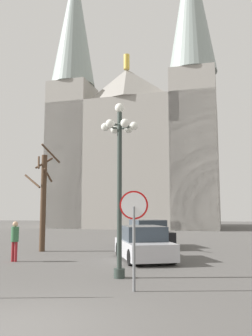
{
  "coord_description": "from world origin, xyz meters",
  "views": [
    {
      "loc": [
        3.04,
        -6.3,
        2.18
      ],
      "look_at": [
        -0.59,
        18.29,
        5.19
      ],
      "focal_mm": 36.76,
      "sensor_mm": 36.0,
      "label": 1
    }
  ],
  "objects_px": {
    "parked_car_far_silver": "(143,244)",
    "parked_car_near_black": "(148,234)",
    "stop_sign": "(134,220)",
    "street_lamp": "(119,165)",
    "bare_tree": "(43,198)",
    "pedestrian_walking": "(15,237)",
    "cathedral": "(134,135)"
  },
  "relations": [
    {
      "from": "parked_car_near_black",
      "to": "parked_car_far_silver",
      "type": "bearing_deg",
      "value": -87.54
    },
    {
      "from": "pedestrian_walking",
      "to": "stop_sign",
      "type": "bearing_deg",
      "value": -38.63
    },
    {
      "from": "cathedral",
      "to": "street_lamp",
      "type": "xyz_separation_m",
      "value": [
        3.27,
        -30.53,
        -7.83
      ]
    },
    {
      "from": "street_lamp",
      "to": "parked_car_near_black",
      "type": "height_order",
      "value": "street_lamp"
    },
    {
      "from": "street_lamp",
      "to": "bare_tree",
      "type": "height_order",
      "value": "street_lamp"
    },
    {
      "from": "parked_car_near_black",
      "to": "bare_tree",
      "type": "bearing_deg",
      "value": -151.02
    },
    {
      "from": "stop_sign",
      "to": "pedestrian_walking",
      "type": "distance_m",
      "value": 7.3
    },
    {
      "from": "bare_tree",
      "to": "parked_car_far_silver",
      "type": "height_order",
      "value": "bare_tree"
    },
    {
      "from": "parked_car_near_black",
      "to": "cathedral",
      "type": "bearing_deg",
      "value": 99.19
    },
    {
      "from": "cathedral",
      "to": "parked_car_near_black",
      "type": "relative_size",
      "value": 7.76
    },
    {
      "from": "parked_car_far_silver",
      "to": "cathedral",
      "type": "bearing_deg",
      "value": 97.87
    },
    {
      "from": "parked_car_near_black",
      "to": "street_lamp",
      "type": "bearing_deg",
      "value": -90.96
    },
    {
      "from": "parked_car_near_black",
      "to": "parked_car_far_silver",
      "type": "height_order",
      "value": "parked_car_near_black"
    },
    {
      "from": "bare_tree",
      "to": "pedestrian_walking",
      "type": "relative_size",
      "value": 3.34
    },
    {
      "from": "parked_car_near_black",
      "to": "parked_car_far_silver",
      "type": "distance_m",
      "value": 5.26
    },
    {
      "from": "pedestrian_walking",
      "to": "parked_car_near_black",
      "type": "bearing_deg",
      "value": 52.04
    },
    {
      "from": "stop_sign",
      "to": "parked_car_far_silver",
      "type": "xyz_separation_m",
      "value": [
        -0.31,
        5.84,
        -1.22
      ]
    },
    {
      "from": "cathedral",
      "to": "pedestrian_walking",
      "type": "distance_m",
      "value": 29.71
    },
    {
      "from": "stop_sign",
      "to": "parked_car_near_black",
      "type": "height_order",
      "value": "stop_sign"
    },
    {
      "from": "stop_sign",
      "to": "parked_car_near_black",
      "type": "relative_size",
      "value": 0.59
    },
    {
      "from": "bare_tree",
      "to": "parked_car_near_black",
      "type": "height_order",
      "value": "bare_tree"
    },
    {
      "from": "pedestrian_walking",
      "to": "street_lamp",
      "type": "bearing_deg",
      "value": -29.23
    },
    {
      "from": "stop_sign",
      "to": "street_lamp",
      "type": "distance_m",
      "value": 2.57
    },
    {
      "from": "bare_tree",
      "to": "parked_car_far_silver",
      "type": "bearing_deg",
      "value": -22.23
    },
    {
      "from": "street_lamp",
      "to": "parked_car_near_black",
      "type": "xyz_separation_m",
      "value": [
        0.16,
        9.35,
        -2.92
      ]
    },
    {
      "from": "stop_sign",
      "to": "parked_car_far_silver",
      "type": "distance_m",
      "value": 5.97
    },
    {
      "from": "stop_sign",
      "to": "pedestrian_walking",
      "type": "height_order",
      "value": "stop_sign"
    },
    {
      "from": "pedestrian_walking",
      "to": "bare_tree",
      "type": "bearing_deg",
      "value": 93.81
    },
    {
      "from": "bare_tree",
      "to": "parked_car_near_black",
      "type": "distance_m",
      "value": 6.47
    },
    {
      "from": "parked_car_near_black",
      "to": "parked_car_far_silver",
      "type": "xyz_separation_m",
      "value": [
        0.23,
        -5.25,
        -0.05
      ]
    },
    {
      "from": "parked_car_far_silver",
      "to": "parked_car_near_black",
      "type": "bearing_deg",
      "value": 92.46
    },
    {
      "from": "cathedral",
      "to": "parked_car_far_silver",
      "type": "xyz_separation_m",
      "value": [
        3.65,
        -26.44,
        -10.8
      ]
    }
  ]
}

